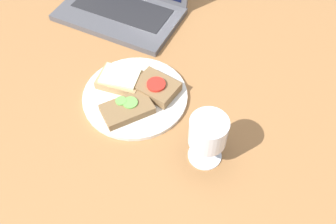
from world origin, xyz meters
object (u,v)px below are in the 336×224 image
(sandwich_with_cheese, at_px, (120,79))
(sandwich_with_cucumber, at_px, (127,109))
(plate, at_px, (135,96))
(sandwich_with_tomato, at_px, (156,87))
(wine_glass, at_px, (208,134))

(sandwich_with_cheese, bearing_deg, sandwich_with_cucumber, -49.87)
(sandwich_with_cheese, bearing_deg, plate, -19.92)
(plate, xyz_separation_m, sandwich_with_tomato, (0.04, 0.03, 0.02))
(sandwich_with_cheese, distance_m, wine_glass, 0.29)
(plate, relative_size, sandwich_with_cheese, 2.21)
(plate, height_order, sandwich_with_cheese, sandwich_with_cheese)
(sandwich_with_cucumber, bearing_deg, wine_glass, -6.82)
(sandwich_with_cheese, bearing_deg, wine_glass, -19.69)
(wine_glass, bearing_deg, sandwich_with_cucumber, 173.18)
(sandwich_with_tomato, bearing_deg, sandwich_with_cheese, -170.11)
(plate, bearing_deg, sandwich_with_cucumber, -80.12)
(plate, xyz_separation_m, sandwich_with_cheese, (-0.05, 0.02, 0.02))
(sandwich_with_cucumber, relative_size, wine_glass, 1.07)
(plate, distance_m, sandwich_with_cheese, 0.06)
(plate, distance_m, wine_glass, 0.25)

